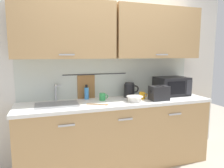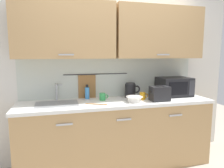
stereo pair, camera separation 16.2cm
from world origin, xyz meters
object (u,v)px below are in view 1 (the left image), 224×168
(microwave, at_px, (172,86))
(electric_kettle, at_px, (130,90))
(mug_near_sink, at_px, (103,97))
(mixing_bowl, at_px, (135,98))
(toaster, at_px, (159,93))
(wooden_spoon, at_px, (100,104))
(mug_by_kettle, at_px, (142,96))
(dish_soap_bottle, at_px, (87,93))

(microwave, xyz_separation_m, electric_kettle, (-0.65, 0.06, -0.03))
(mug_near_sink, bearing_deg, mixing_bowl, -29.93)
(microwave, bearing_deg, toaster, -145.37)
(mixing_bowl, distance_m, toaster, 0.35)
(mixing_bowl, bearing_deg, wooden_spoon, -177.19)
(toaster, bearing_deg, wooden_spoon, -179.04)
(electric_kettle, xyz_separation_m, mug_by_kettle, (0.11, -0.17, -0.05))
(microwave, bearing_deg, wooden_spoon, -167.35)
(microwave, distance_m, wooden_spoon, 1.21)
(dish_soap_bottle, relative_size, wooden_spoon, 0.76)
(dish_soap_bottle, xyz_separation_m, mug_by_kettle, (0.72, -0.22, -0.04))
(mug_near_sink, distance_m, mixing_bowl, 0.42)
(mug_by_kettle, height_order, wooden_spoon, mug_by_kettle)
(microwave, relative_size, mixing_bowl, 2.15)
(microwave, relative_size, electric_kettle, 2.03)
(electric_kettle, distance_m, wooden_spoon, 0.61)
(dish_soap_bottle, distance_m, mixing_bowl, 0.66)
(toaster, bearing_deg, mug_near_sink, 162.90)
(dish_soap_bottle, bearing_deg, electric_kettle, -4.92)
(mixing_bowl, bearing_deg, mug_near_sink, 150.07)
(dish_soap_bottle, height_order, mug_near_sink, dish_soap_bottle)
(electric_kettle, xyz_separation_m, wooden_spoon, (-0.52, -0.32, -0.10))
(electric_kettle, relative_size, toaster, 0.89)
(electric_kettle, relative_size, mug_by_kettle, 1.89)
(toaster, bearing_deg, electric_kettle, 133.84)
(microwave, distance_m, mug_near_sink, 1.08)
(dish_soap_bottle, bearing_deg, mug_by_kettle, -17.29)
(mixing_bowl, height_order, toaster, toaster)
(microwave, height_order, mug_near_sink, microwave)
(electric_kettle, distance_m, mixing_bowl, 0.31)
(mug_near_sink, relative_size, mixing_bowl, 0.56)
(mug_by_kettle, bearing_deg, wooden_spoon, -166.86)
(dish_soap_bottle, distance_m, wooden_spoon, 0.39)
(mug_by_kettle, bearing_deg, mixing_bowl, -143.64)
(mug_near_sink, relative_size, mug_by_kettle, 1.00)
(mug_near_sink, xyz_separation_m, wooden_spoon, (-0.09, -0.23, -0.04))
(microwave, xyz_separation_m, wooden_spoon, (-1.17, -0.26, -0.13))
(dish_soap_bottle, distance_m, mug_by_kettle, 0.76)
(electric_kettle, bearing_deg, wooden_spoon, -148.20)
(toaster, bearing_deg, mug_by_kettle, 143.40)
(dish_soap_bottle, xyz_separation_m, mug_near_sink, (0.19, -0.14, -0.04))
(toaster, bearing_deg, microwave, 34.63)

